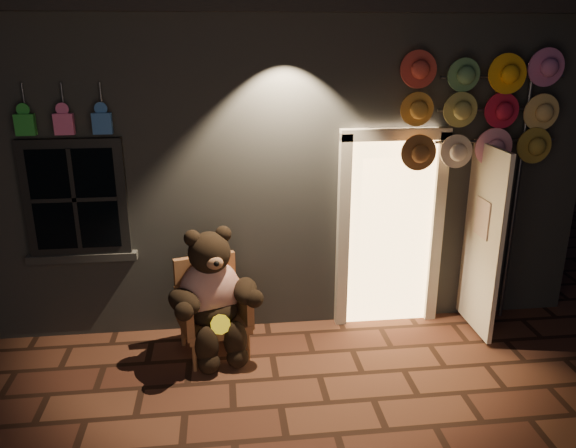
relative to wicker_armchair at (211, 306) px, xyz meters
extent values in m
plane|color=brown|center=(0.60, -1.04, -0.48)|extent=(60.00, 60.00, 0.00)
cube|color=slate|center=(0.60, 2.96, 1.17)|extent=(7.00, 5.00, 3.30)
cube|color=black|center=(0.60, 2.96, 2.90)|extent=(7.30, 5.30, 0.16)
cube|color=black|center=(-1.30, 0.42, 1.07)|extent=(1.00, 0.10, 1.20)
cube|color=black|center=(-1.30, 0.39, 1.07)|extent=(0.82, 0.06, 1.02)
cube|color=slate|center=(-1.30, 0.42, 0.44)|extent=(1.10, 0.14, 0.08)
cube|color=#FFC472|center=(1.95, 0.44, 0.57)|extent=(0.92, 0.10, 2.10)
cube|color=beige|center=(1.43, 0.40, 0.57)|extent=(0.12, 0.12, 2.20)
cube|color=beige|center=(2.47, 0.40, 0.57)|extent=(0.12, 0.12, 2.20)
cube|color=beige|center=(1.95, 0.40, 1.65)|extent=(1.16, 0.12, 0.12)
cube|color=beige|center=(2.85, 0.06, 0.57)|extent=(0.05, 0.80, 2.00)
cube|color=green|center=(-1.65, 0.34, 1.82)|extent=(0.18, 0.07, 0.20)
cylinder|color=#59595E|center=(-1.65, 0.40, 2.07)|extent=(0.02, 0.02, 0.25)
cube|color=#D9598F|center=(-1.30, 0.34, 1.82)|extent=(0.18, 0.07, 0.20)
cylinder|color=#59595E|center=(-1.30, 0.40, 2.07)|extent=(0.02, 0.02, 0.25)
cube|color=#3060A8|center=(-0.95, 0.34, 1.82)|extent=(0.18, 0.07, 0.20)
cylinder|color=#59595E|center=(-0.95, 0.40, 2.07)|extent=(0.02, 0.02, 0.25)
cube|color=#935939|center=(0.02, -0.08, -0.15)|extent=(0.77, 0.74, 0.09)
cube|color=#935939|center=(-0.05, 0.19, 0.17)|extent=(0.63, 0.24, 0.63)
cube|color=#935939|center=(-0.26, -0.17, 0.03)|extent=(0.22, 0.54, 0.36)
cube|color=#935939|center=(0.31, -0.01, 0.03)|extent=(0.22, 0.54, 0.36)
cylinder|color=#935939|center=(-0.17, -0.39, -0.34)|extent=(0.05, 0.05, 0.29)
cylinder|color=#935939|center=(0.35, -0.24, -0.34)|extent=(0.05, 0.05, 0.29)
cylinder|color=#935939|center=(-0.31, 0.09, -0.34)|extent=(0.05, 0.05, 0.29)
cylinder|color=#935939|center=(0.21, 0.24, -0.34)|extent=(0.05, 0.05, 0.29)
ellipsoid|color=#B12B12|center=(0.00, -0.03, 0.19)|extent=(0.72, 0.64, 0.64)
ellipsoid|color=black|center=(0.02, -0.10, 0.00)|extent=(0.60, 0.55, 0.30)
sphere|color=black|center=(0.01, -0.08, 0.62)|extent=(0.51, 0.51, 0.41)
sphere|color=black|center=(-0.15, -0.09, 0.78)|extent=(0.16, 0.16, 0.16)
sphere|color=black|center=(0.15, -0.01, 0.78)|extent=(0.16, 0.16, 0.16)
ellipsoid|color=#9C6946|center=(0.06, -0.26, 0.58)|extent=(0.19, 0.15, 0.13)
ellipsoid|color=black|center=(-0.24, -0.31, 0.22)|extent=(0.44, 0.48, 0.23)
ellipsoid|color=black|center=(0.35, -0.14, 0.22)|extent=(0.26, 0.44, 0.23)
ellipsoid|color=black|center=(-0.05, -0.40, -0.21)|extent=(0.23, 0.23, 0.40)
ellipsoid|color=black|center=(0.23, -0.32, -0.21)|extent=(0.23, 0.23, 0.40)
sphere|color=black|center=(-0.03, -0.45, -0.37)|extent=(0.22, 0.22, 0.22)
sphere|color=black|center=(0.24, -0.38, -0.37)|extent=(0.22, 0.22, 0.22)
cylinder|color=yellow|center=(0.09, -0.36, -0.01)|extent=(0.21, 0.13, 0.19)
cylinder|color=#59595E|center=(3.31, 0.34, 0.97)|extent=(0.04, 0.04, 2.92)
cylinder|color=#59595E|center=(2.99, 0.32, 2.22)|extent=(1.30, 0.03, 0.03)
cylinder|color=#59595E|center=(2.99, 0.32, 1.89)|extent=(1.30, 0.03, 0.03)
cylinder|color=#59595E|center=(2.99, 0.32, 1.57)|extent=(1.30, 0.03, 0.03)
cylinder|color=#C43D31|center=(2.10, 0.26, 2.27)|extent=(0.37, 0.11, 0.37)
cylinder|color=#598B56|center=(2.53, 0.23, 2.27)|extent=(0.37, 0.11, 0.37)
cylinder|color=#FFAD18|center=(2.96, 0.20, 2.27)|extent=(0.37, 0.11, 0.37)
cylinder|color=#CE6CAA|center=(3.39, 0.26, 2.27)|extent=(0.37, 0.11, 0.37)
cylinder|color=orange|center=(2.10, 0.23, 1.89)|extent=(0.37, 0.11, 0.37)
cylinder|color=#A59C4D|center=(2.53, 0.20, 1.89)|extent=(0.37, 0.11, 0.37)
cylinder|color=red|center=(2.96, 0.26, 1.89)|extent=(0.37, 0.11, 0.37)
cylinder|color=#E7BD6C|center=(3.39, 0.23, 1.89)|extent=(0.37, 0.11, 0.37)
cylinder|color=brown|center=(2.10, 0.20, 1.51)|extent=(0.37, 0.11, 0.37)
cylinder|color=beige|center=(2.53, 0.26, 1.51)|extent=(0.37, 0.11, 0.37)
cylinder|color=pink|center=(2.96, 0.23, 1.51)|extent=(0.37, 0.11, 0.37)
cylinder|color=olive|center=(3.39, 0.20, 1.51)|extent=(0.37, 0.11, 0.37)
camera|label=1|loc=(0.17, -5.18, 2.61)|focal=35.00mm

